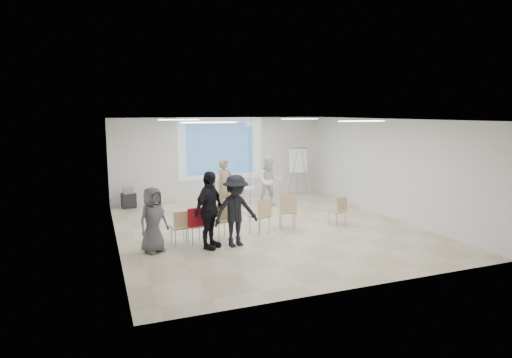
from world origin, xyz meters
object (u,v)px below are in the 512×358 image
object	(u,v)px
chair_right_inner	(288,209)
audience_left	(209,204)
chair_far_left	(180,225)
chair_center	(262,213)
chair_left_mid	(197,222)
chair_left_inner	(223,217)
audience_outer	(153,216)
flipchart_easel	(298,160)
player_left	(225,182)
av_cart	(129,198)
pedestal_table	(245,198)
laptop	(221,219)
audience_mid	(236,206)
chair_right_far	(339,209)
player_right	(270,178)

from	to	relation	value
chair_right_inner	audience_left	distance (m)	2.57
chair_far_left	chair_center	size ratio (longest dim) A/B	0.88
chair_left_mid	audience_left	size ratio (longest dim) A/B	0.44
chair_left_mid	chair_right_inner	xyz separation A→B (m)	(2.61, 0.38, 0.04)
chair_left_inner	audience_outer	world-z (taller)	audience_outer
chair_left_mid	flipchart_easel	distance (m)	6.81
player_left	audience_outer	world-z (taller)	player_left
av_cart	pedestal_table	bearing A→B (deg)	-35.95
chair_right_inner	audience_outer	world-z (taller)	audience_outer
laptop	flipchart_easel	world-z (taller)	flipchart_easel
chair_far_left	flipchart_easel	size ratio (longest dim) A/B	0.45
chair_left_mid	chair_left_inner	bearing A→B (deg)	0.07
audience_outer	flipchart_easel	bearing A→B (deg)	7.83
chair_right_inner	audience_outer	bearing A→B (deg)	-152.51
chair_left_inner	chair_center	distance (m)	1.08
player_left	flipchart_easel	size ratio (longest dim) A/B	1.04
pedestal_table	chair_center	world-z (taller)	chair_center
audience_outer	flipchart_easel	world-z (taller)	flipchart_easel
player_left	chair_left_mid	size ratio (longest dim) A/B	2.12
player_left	chair_left_mid	bearing A→B (deg)	-139.68
chair_center	flipchart_easel	xyz separation A→B (m)	(3.20, 4.32, 0.82)
chair_left_mid	audience_mid	bearing A→B (deg)	-41.82
player_left	chair_right_inner	bearing A→B (deg)	-90.91
chair_right_inner	chair_left_inner	bearing A→B (deg)	-155.13
chair_right_far	chair_far_left	bearing A→B (deg)	166.59
pedestal_table	audience_outer	size ratio (longest dim) A/B	0.48
player_left	chair_left_inner	distance (m)	3.03
chair_far_left	player_right	bearing A→B (deg)	33.72
chair_center	pedestal_table	bearing A→B (deg)	59.53
player_right	chair_far_left	size ratio (longest dim) A/B	2.28
chair_far_left	audience_outer	distance (m)	0.84
chair_left_inner	audience_outer	xyz separation A→B (m)	(-1.78, -0.38, 0.28)
chair_far_left	audience_mid	xyz separation A→B (m)	(1.22, -0.59, 0.49)
chair_left_inner	audience_left	world-z (taller)	audience_left
flipchart_easel	av_cart	distance (m)	6.31
chair_right_far	player_right	bearing A→B (deg)	89.66
chair_left_inner	chair_right_far	xyz separation A→B (m)	(3.42, 0.07, -0.07)
chair_left_mid	laptop	distance (m)	0.74
chair_right_far	flipchart_easel	world-z (taller)	flipchart_easel
laptop	flipchart_easel	xyz separation A→B (m)	(4.29, 4.30, 0.87)
pedestal_table	flipchart_easel	distance (m)	3.37
chair_far_left	laptop	bearing A→B (deg)	0.07
laptop	player_right	bearing A→B (deg)	-143.19
player_right	chair_center	distance (m)	3.50
player_left	laptop	distance (m)	2.94
pedestal_table	laptop	world-z (taller)	pedestal_table
chair_far_left	av_cart	xyz separation A→B (m)	(-0.85, 4.66, -0.18)
chair_left_mid	flipchart_easel	xyz separation A→B (m)	(4.98, 4.56, 0.84)
chair_left_inner	laptop	bearing A→B (deg)	87.50
player_left	av_cart	distance (m)	3.42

